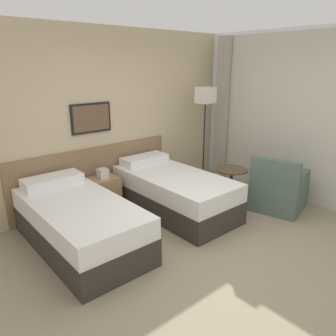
# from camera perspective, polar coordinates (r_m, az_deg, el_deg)

# --- Properties ---
(ground_plane) EXTENTS (16.00, 16.00, 0.00)m
(ground_plane) POSITION_cam_1_polar(r_m,az_deg,el_deg) (4.05, 7.32, -14.75)
(ground_plane) COLOR gray
(wall_headboard) EXTENTS (10.00, 0.10, 2.70)m
(wall_headboard) POSITION_cam_1_polar(r_m,az_deg,el_deg) (5.23, -10.82, 7.90)
(wall_headboard) COLOR #C6B28E
(wall_headboard) RESTS_ON ground_plane
(wall_window) EXTENTS (0.21, 4.71, 2.70)m
(wall_window) POSITION_cam_1_polar(r_m,az_deg,el_deg) (5.52, 25.41, 7.45)
(wall_window) COLOR white
(wall_window) RESTS_ON ground_plane
(bed_near_door) EXTENTS (0.97, 1.95, 0.72)m
(bed_near_door) POSITION_cam_1_polar(r_m,az_deg,el_deg) (4.20, -15.21, -9.21)
(bed_near_door) COLOR #332D28
(bed_near_door) RESTS_ON ground_plane
(bed_near_window) EXTENTS (0.97, 1.95, 0.72)m
(bed_near_window) POSITION_cam_1_polar(r_m,az_deg,el_deg) (4.97, 0.99, -4.21)
(bed_near_window) COLOR #332D28
(bed_near_window) RESTS_ON ground_plane
(nightstand) EXTENTS (0.43, 0.37, 0.66)m
(nightstand) POSITION_cam_1_polar(r_m,az_deg,el_deg) (5.13, -11.07, -4.27)
(nightstand) COLOR #9E7A51
(nightstand) RESTS_ON ground_plane
(floor_lamp) EXTENTS (0.27, 0.27, 1.79)m
(floor_lamp) POSITION_cam_1_polar(r_m,az_deg,el_deg) (5.78, 6.52, 11.37)
(floor_lamp) COLOR black
(floor_lamp) RESTS_ON ground_plane
(side_table) EXTENTS (0.52, 0.52, 0.55)m
(side_table) POSITION_cam_1_polar(r_m,az_deg,el_deg) (5.41, 10.96, -1.78)
(side_table) COLOR brown
(side_table) RESTS_ON ground_plane
(armchair) EXTENTS (0.90, 0.88, 0.86)m
(armchair) POSITION_cam_1_polar(r_m,az_deg,el_deg) (5.33, 18.64, -3.86)
(armchair) COLOR #4C6056
(armchair) RESTS_ON ground_plane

